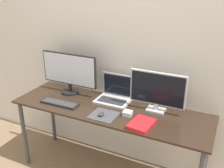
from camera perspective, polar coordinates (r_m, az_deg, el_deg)
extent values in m
cube|color=silver|center=(2.54, 3.02, 8.09)|extent=(7.00, 0.05, 2.50)
cube|color=#332319|center=(2.43, -0.49, -5.46)|extent=(1.85, 0.58, 0.02)
cylinder|color=#47474C|center=(2.91, -18.57, -10.17)|extent=(0.04, 0.04, 0.74)
cylinder|color=#47474C|center=(3.21, -12.80, -6.25)|extent=(0.04, 0.04, 0.74)
cylinder|color=#47474C|center=(2.64, 19.89, -14.09)|extent=(0.04, 0.04, 0.74)
cylinder|color=black|center=(2.76, -9.04, -1.67)|extent=(0.18, 0.18, 0.02)
cylinder|color=black|center=(2.74, -9.10, -0.66)|extent=(0.04, 0.04, 0.09)
cube|color=black|center=(2.68, -9.30, 3.20)|extent=(0.61, 0.02, 0.33)
cube|color=silver|center=(2.67, -9.46, 3.12)|extent=(0.59, 0.01, 0.30)
cube|color=silver|center=(2.40, 9.52, -5.61)|extent=(0.17, 0.12, 0.02)
cylinder|color=silver|center=(2.38, 9.58, -4.78)|extent=(0.04, 0.04, 0.06)
cube|color=silver|center=(2.32, 9.88, -1.02)|extent=(0.50, 0.02, 0.30)
cube|color=black|center=(2.31, 9.79, -1.14)|extent=(0.47, 0.01, 0.28)
cube|color=silver|center=(2.54, 0.15, -3.69)|extent=(0.33, 0.23, 0.02)
cube|color=#2D2D33|center=(2.52, -0.02, -3.64)|extent=(0.27, 0.13, 0.00)
cube|color=silver|center=(2.59, 1.32, -0.17)|extent=(0.33, 0.01, 0.23)
cube|color=black|center=(2.58, 1.23, -0.24)|extent=(0.29, 0.00, 0.20)
cube|color=black|center=(2.54, -11.34, -4.11)|extent=(0.38, 0.12, 0.02)
cube|color=#383838|center=(2.54, -11.35, -3.93)|extent=(0.35, 0.10, 0.00)
cube|color=#47474C|center=(2.30, -1.80, -6.80)|extent=(0.23, 0.21, 0.00)
ellipsoid|color=#333333|center=(2.28, -2.44, -6.54)|extent=(0.04, 0.07, 0.03)
cube|color=red|center=(2.16, 6.44, -8.69)|extent=(0.20, 0.25, 0.03)
cube|color=white|center=(2.16, 6.44, -8.69)|extent=(0.19, 0.24, 0.03)
cube|color=white|center=(2.30, 3.40, -6.37)|extent=(0.07, 0.07, 0.04)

